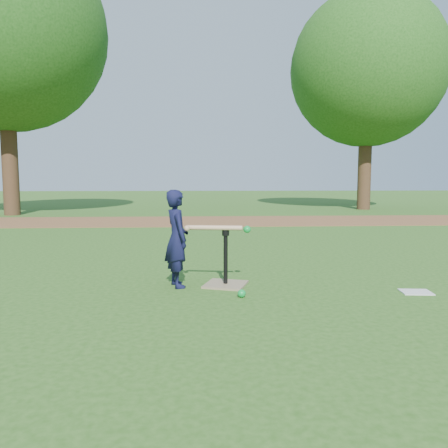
{
  "coord_description": "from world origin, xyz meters",
  "views": [
    {
      "loc": [
        0.08,
        -4.62,
        1.16
      ],
      "look_at": [
        0.38,
        0.38,
        0.65
      ],
      "focal_mm": 35.0,
      "sensor_mm": 36.0,
      "label": 1
    }
  ],
  "objects": [
    {
      "name": "batting_tee",
      "position": [
        0.38,
        0.08,
        0.11
      ],
      "size": [
        0.54,
        0.54,
        0.61
      ],
      "color": "#8A7658",
      "rests_on": "ground"
    },
    {
      "name": "child",
      "position": [
        -0.15,
        0.08,
        0.53
      ],
      "size": [
        0.36,
        0.45,
        1.05
      ],
      "primitive_type": "imported",
      "rotation": [
        0.0,
        0.0,
        1.9
      ],
      "color": "black",
      "rests_on": "ground"
    },
    {
      "name": "ground",
      "position": [
        0.0,
        0.0,
        0.0
      ],
      "size": [
        80.0,
        80.0,
        0.0
      ],
      "primitive_type": "plane",
      "color": "#285116",
      "rests_on": "ground"
    },
    {
      "name": "clipboard",
      "position": [
        2.32,
        -0.34,
        0.01
      ],
      "size": [
        0.32,
        0.26,
        0.01
      ],
      "primitive_type": "cube",
      "rotation": [
        0.0,
        0.0,
        -0.11
      ],
      "color": "silver",
      "rests_on": "ground"
    },
    {
      "name": "swing_action",
      "position": [
        0.3,
        0.06,
        0.64
      ],
      "size": [
        0.72,
        0.14,
        0.09
      ],
      "color": "tan",
      "rests_on": "ground"
    },
    {
      "name": "tree_right",
      "position": [
        6.5,
        12.0,
        5.29
      ],
      "size": [
        5.8,
        5.8,
        8.21
      ],
      "color": "#382316",
      "rests_on": "ground"
    },
    {
      "name": "tree_left",
      "position": [
        -6.0,
        10.0,
        5.87
      ],
      "size": [
        6.4,
        6.4,
        9.08
      ],
      "color": "#382316",
      "rests_on": "ground"
    },
    {
      "name": "wiffle_ball_ground",
      "position": [
        0.5,
        -0.42,
        0.04
      ],
      "size": [
        0.08,
        0.08,
        0.08
      ],
      "primitive_type": "sphere",
      "color": "#0D9737",
      "rests_on": "ground"
    },
    {
      "name": "dirt_strip",
      "position": [
        0.0,
        7.5,
        0.01
      ],
      "size": [
        24.0,
        3.0,
        0.01
      ],
      "primitive_type": "cube",
      "color": "brown",
      "rests_on": "ground"
    }
  ]
}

